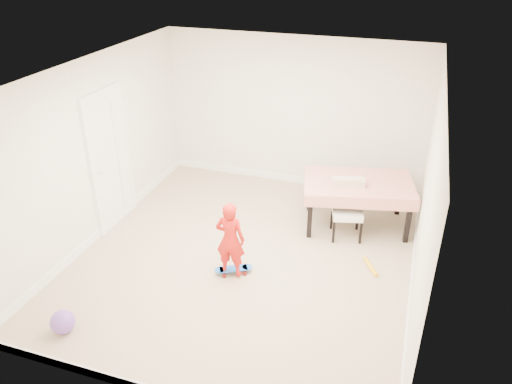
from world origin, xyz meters
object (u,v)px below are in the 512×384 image
(dining_chair, at_px, (347,210))
(skateboard, at_px, (234,270))
(child, at_px, (230,242))
(dining_table, at_px, (356,203))
(balloon, at_px, (63,322))

(dining_chair, xyz_separation_m, skateboard, (-1.26, -1.38, -0.40))
(skateboard, height_order, child, child)
(dining_table, relative_size, child, 1.51)
(dining_table, bearing_deg, dining_chair, -116.39)
(dining_chair, height_order, skateboard, dining_chair)
(dining_chair, xyz_separation_m, balloon, (-2.71, -3.02, -0.30))
(dining_chair, height_order, child, child)
(balloon, bearing_deg, dining_chair, 48.11)
(dining_table, distance_m, dining_chair, 0.38)
(dining_table, distance_m, child, 2.26)
(child, xyz_separation_m, balloon, (-1.44, -1.58, -0.39))
(skateboard, bearing_deg, dining_chair, 18.87)
(dining_chair, bearing_deg, dining_table, 61.68)
(child, relative_size, balloon, 3.78)
(skateboard, xyz_separation_m, child, (-0.01, -0.05, 0.49))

